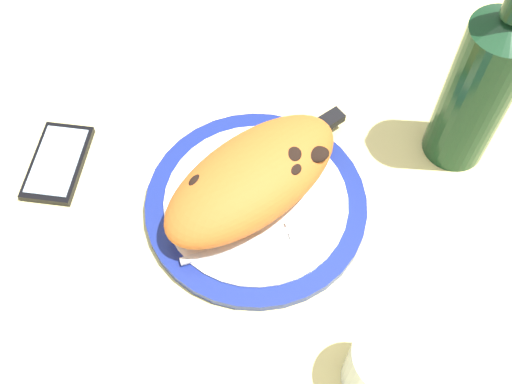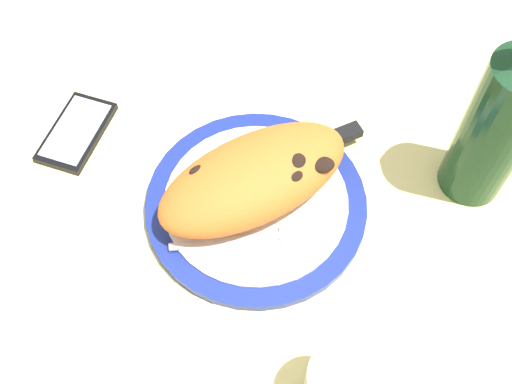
% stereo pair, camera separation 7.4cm
% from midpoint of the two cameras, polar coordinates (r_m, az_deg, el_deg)
% --- Properties ---
extents(ground_plane, '(1.50, 1.50, 0.03)m').
position_cam_midpoint_polar(ground_plane, '(0.78, -2.69, -2.12)').
color(ground_plane, '#E5D684').
extents(plate, '(0.27, 0.27, 0.02)m').
position_cam_midpoint_polar(plate, '(0.76, -2.76, -1.31)').
color(plate, navy).
rests_on(plate, ground_plane).
extents(calzone, '(0.27, 0.18, 0.07)m').
position_cam_midpoint_polar(calzone, '(0.73, -2.98, 1.11)').
color(calzone, '#C16023').
rests_on(calzone, plate).
extents(fork, '(0.17, 0.04, 0.00)m').
position_cam_midpoint_polar(fork, '(0.73, -2.13, -4.47)').
color(fork, silver).
rests_on(fork, plate).
extents(knife, '(0.22, 0.06, 0.01)m').
position_cam_midpoint_polar(knife, '(0.80, 1.01, 4.42)').
color(knife, silver).
rests_on(knife, plate).
extents(smartphone, '(0.12, 0.13, 0.01)m').
position_cam_midpoint_polar(smartphone, '(0.85, -20.18, 2.35)').
color(smartphone, black).
rests_on(smartphone, ground_plane).
extents(water_glass, '(0.07, 0.07, 0.09)m').
position_cam_midpoint_polar(water_glass, '(0.66, 8.28, -16.13)').
color(water_glass, silver).
rests_on(water_glass, ground_plane).
extents(wine_bottle, '(0.08, 0.08, 0.29)m').
position_cam_midpoint_polar(wine_bottle, '(0.76, 17.29, 8.96)').
color(wine_bottle, '#14381E').
rests_on(wine_bottle, ground_plane).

